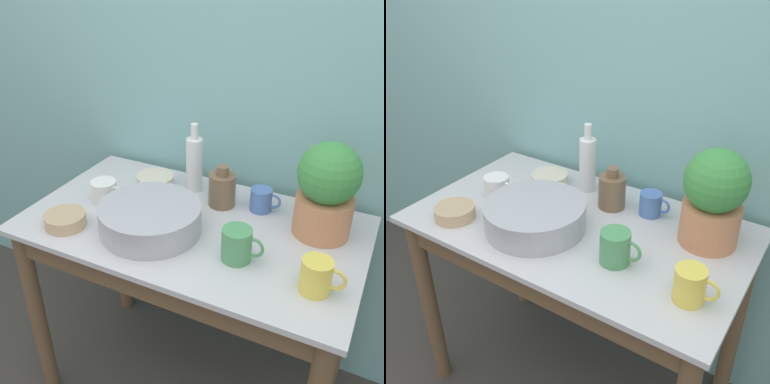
% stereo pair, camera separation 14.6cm
% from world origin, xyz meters
% --- Properties ---
extents(wall_back, '(6.00, 0.05, 2.40)m').
position_xyz_m(wall_back, '(0.00, 0.71, 1.20)').
color(wall_back, '#7AB2B2').
rests_on(wall_back, ground_plane).
extents(counter_table, '(1.14, 0.65, 0.82)m').
position_xyz_m(counter_table, '(0.00, 0.30, 0.64)').
color(counter_table, brown).
rests_on(counter_table, ground_plane).
extents(potted_plant, '(0.20, 0.20, 0.32)m').
position_xyz_m(potted_plant, '(0.40, 0.46, 0.98)').
color(potted_plant, tan).
rests_on(potted_plant, counter_table).
extents(bowl_wash_large, '(0.33, 0.33, 0.09)m').
position_xyz_m(bowl_wash_large, '(-0.10, 0.23, 0.86)').
color(bowl_wash_large, '#A8A8B2').
rests_on(bowl_wash_large, counter_table).
extents(bottle_tall, '(0.06, 0.06, 0.27)m').
position_xyz_m(bottle_tall, '(-0.10, 0.54, 0.93)').
color(bottle_tall, white).
rests_on(bottle_tall, counter_table).
extents(bottle_short, '(0.10, 0.10, 0.15)m').
position_xyz_m(bottle_short, '(0.04, 0.48, 0.88)').
color(bottle_short, brown).
rests_on(bottle_short, counter_table).
extents(mug_green, '(0.13, 0.09, 0.10)m').
position_xyz_m(mug_green, '(0.21, 0.21, 0.87)').
color(mug_green, '#4C935B').
rests_on(mug_green, counter_table).
extents(mug_yellow, '(0.12, 0.09, 0.10)m').
position_xyz_m(mug_yellow, '(0.45, 0.18, 0.87)').
color(mug_yellow, '#E5CC4C').
rests_on(mug_yellow, counter_table).
extents(mug_blue, '(0.11, 0.08, 0.08)m').
position_xyz_m(mug_blue, '(0.18, 0.51, 0.86)').
color(mug_blue, '#4C70B7').
rests_on(mug_blue, counter_table).
extents(mug_white, '(0.13, 0.09, 0.08)m').
position_xyz_m(mug_white, '(-0.35, 0.31, 0.86)').
color(mug_white, white).
rests_on(mug_white, counter_table).
extents(bowl_small_cream, '(0.14, 0.14, 0.05)m').
position_xyz_m(bowl_small_cream, '(-0.25, 0.50, 0.84)').
color(bowl_small_cream, beige).
rests_on(bowl_small_cream, counter_table).
extents(bowl_small_tan, '(0.14, 0.14, 0.04)m').
position_xyz_m(bowl_small_tan, '(-0.37, 0.12, 0.84)').
color(bowl_small_tan, tan).
rests_on(bowl_small_tan, counter_table).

